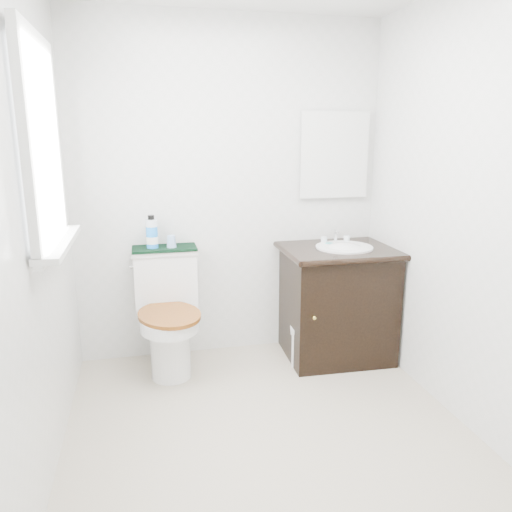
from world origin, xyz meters
name	(u,v)px	position (x,y,z in m)	size (l,w,h in m)	color
floor	(271,436)	(0.00, 0.00, 0.00)	(2.40, 2.40, 0.00)	#A29582
wall_back	(230,192)	(0.00, 1.20, 1.20)	(2.40, 2.40, 0.00)	silver
wall_front	(391,295)	(0.00, -1.20, 1.20)	(2.40, 2.40, 0.00)	silver
wall_left	(31,229)	(-1.10, 0.00, 1.20)	(2.40, 2.40, 0.00)	silver
wall_right	(471,211)	(1.10, 0.00, 1.20)	(2.40, 2.40, 0.00)	silver
window	(41,146)	(-1.07, 0.25, 1.55)	(0.02, 0.70, 0.90)	white
mirror	(334,155)	(0.78, 1.18, 1.45)	(0.50, 0.02, 0.60)	silver
toilet	(168,319)	(-0.48, 0.97, 0.36)	(0.48, 0.67, 0.83)	white
vanity	(337,299)	(0.73, 0.90, 0.43)	(0.78, 0.68, 0.92)	black
trash_bin	(304,345)	(0.45, 0.80, 0.15)	(0.23, 0.20, 0.28)	silver
towel	(164,248)	(-0.48, 1.09, 0.83)	(0.44, 0.22, 0.02)	black
mouthwash_bottle	(152,233)	(-0.56, 1.08, 0.95)	(0.08, 0.08, 0.23)	#1B7EEC
cup	(171,241)	(-0.43, 1.07, 0.88)	(0.07, 0.07, 0.08)	#7E9ECF
soap_bar	(329,243)	(0.69, 0.99, 0.83)	(0.07, 0.05, 0.02)	teal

